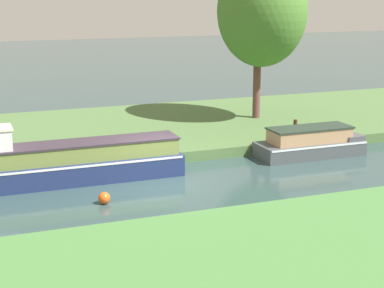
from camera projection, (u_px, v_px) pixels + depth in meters
name	position (u px, v px, depth m)	size (l,w,h in m)	color
ground_plane	(167.00, 182.00, 21.09)	(120.00, 120.00, 0.00)	#2F4646
riverbank_far	(114.00, 132.00, 27.38)	(72.00, 10.00, 0.40)	#4D6E3C
navy_barge	(59.00, 164.00, 20.86)	(8.56, 1.60, 2.03)	navy
slate_narrowboat	(311.00, 143.00, 24.23)	(4.18, 1.56, 1.14)	#464D4F
willow_tree_left	(261.00, 12.00, 28.06)	(3.81, 4.70, 7.33)	brown
mooring_post_near	(295.00, 129.00, 25.34)	(0.15, 0.15, 0.77)	#462E1F
channel_buoy	(104.00, 198.00, 18.90)	(0.37, 0.37, 0.37)	#E55919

